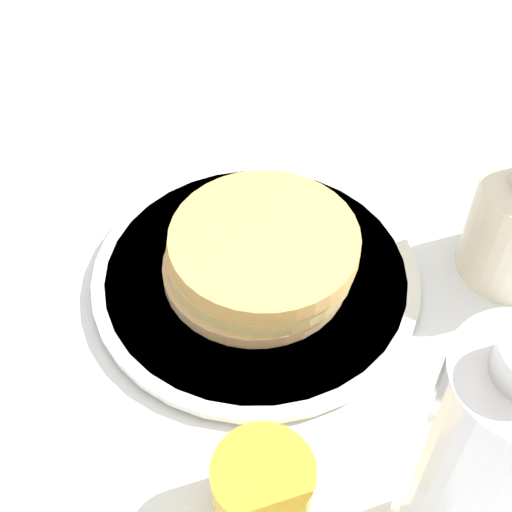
{
  "coord_description": "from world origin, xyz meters",
  "views": [
    {
      "loc": [
        0.04,
        -0.4,
        0.48
      ],
      "look_at": [
        0.01,
        -0.02,
        0.03
      ],
      "focal_mm": 50.0,
      "sensor_mm": 36.0,
      "label": 1
    }
  ],
  "objects_px": {
    "pancake_stack": "(261,254)",
    "juice_glass": "(263,491)",
    "water_bottle_mid": "(475,474)",
    "plate": "(256,276)"
  },
  "relations": [
    {
      "from": "pancake_stack",
      "to": "juice_glass",
      "type": "distance_m",
      "value": 0.2
    },
    {
      "from": "pancake_stack",
      "to": "water_bottle_mid",
      "type": "relative_size",
      "value": 0.71
    },
    {
      "from": "plate",
      "to": "juice_glass",
      "type": "relative_size",
      "value": 4.19
    },
    {
      "from": "pancake_stack",
      "to": "water_bottle_mid",
      "type": "distance_m",
      "value": 0.26
    },
    {
      "from": "juice_glass",
      "to": "plate",
      "type": "bearing_deg",
      "value": 96.38
    },
    {
      "from": "plate",
      "to": "water_bottle_mid",
      "type": "height_order",
      "value": "water_bottle_mid"
    },
    {
      "from": "plate",
      "to": "pancake_stack",
      "type": "height_order",
      "value": "pancake_stack"
    },
    {
      "from": "pancake_stack",
      "to": "water_bottle_mid",
      "type": "height_order",
      "value": "water_bottle_mid"
    },
    {
      "from": "plate",
      "to": "water_bottle_mid",
      "type": "xyz_separation_m",
      "value": [
        0.14,
        -0.21,
        0.1
      ]
    },
    {
      "from": "pancake_stack",
      "to": "juice_glass",
      "type": "xyz_separation_m",
      "value": [
        0.02,
        -0.2,
        -0.0
      ]
    }
  ]
}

